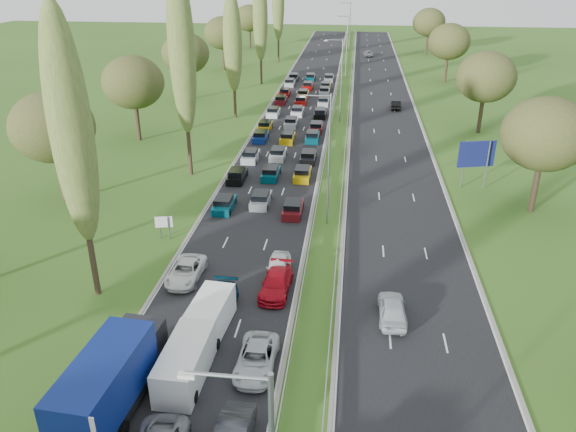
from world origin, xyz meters
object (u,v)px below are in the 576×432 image
(white_van_front, at_px, (210,315))
(white_van_rear, at_px, (187,360))
(info_sign, at_px, (164,224))
(near_car_2, at_px, (186,271))
(blue_lorry, at_px, (113,378))
(direction_sign, at_px, (476,156))

(white_van_front, distance_m, white_van_rear, 4.63)
(white_van_rear, distance_m, info_sign, 18.42)
(white_van_rear, bearing_deg, white_van_front, 89.09)
(white_van_front, distance_m, info_sign, 14.34)
(near_car_2, relative_size, info_sign, 2.33)
(blue_lorry, bearing_deg, info_sign, 105.02)
(info_sign, height_order, direction_sign, direction_sign)
(white_van_rear, bearing_deg, near_car_2, 108.10)
(white_van_front, xyz_separation_m, white_van_rear, (-0.20, -4.62, 0.04))
(near_car_2, distance_m, direction_sign, 33.27)
(white_van_front, height_order, direction_sign, direction_sign)
(white_van_front, bearing_deg, direction_sign, 56.81)
(info_sign, bearing_deg, direction_sign, 27.95)
(blue_lorry, xyz_separation_m, white_van_front, (3.31, 7.61, -0.96))
(white_van_front, relative_size, direction_sign, 1.05)
(direction_sign, bearing_deg, near_car_2, -139.04)
(white_van_rear, bearing_deg, info_sign, 113.65)
(blue_lorry, bearing_deg, white_van_rear, 48.18)
(white_van_rear, height_order, direction_sign, direction_sign)
(blue_lorry, relative_size, white_van_rear, 1.69)
(near_car_2, relative_size, white_van_front, 0.89)
(direction_sign, bearing_deg, white_van_rear, -124.07)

